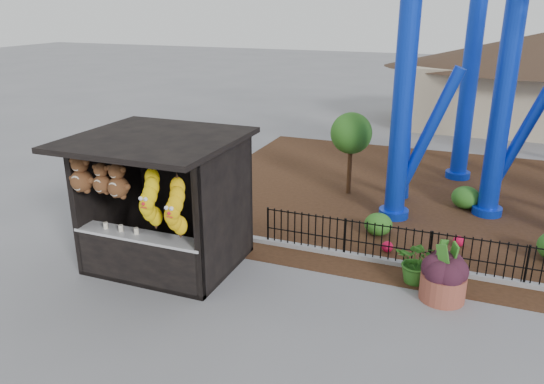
% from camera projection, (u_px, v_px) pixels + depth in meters
% --- Properties ---
extents(ground, '(120.00, 120.00, 0.00)m').
position_uv_depth(ground, '(268.00, 313.00, 10.58)').
color(ground, slate).
rests_on(ground, ground).
extents(mulch_bed, '(18.00, 12.00, 0.02)m').
position_uv_depth(mulch_bed, '(487.00, 205.00, 16.20)').
color(mulch_bed, '#331E11').
rests_on(mulch_bed, ground).
extents(curb, '(18.00, 0.18, 0.12)m').
position_uv_depth(curb, '(484.00, 278.00, 11.80)').
color(curb, gray).
rests_on(curb, ground).
extents(prize_booth, '(3.50, 3.40, 3.12)m').
position_uv_depth(prize_booth, '(159.00, 206.00, 11.89)').
color(prize_booth, black).
rests_on(prize_booth, ground).
extents(picket_fence, '(12.20, 0.06, 1.00)m').
position_uv_depth(picket_fence, '(532.00, 267.00, 11.34)').
color(picket_fence, black).
rests_on(picket_fence, ground).
extents(terracotta_planter, '(1.18, 1.18, 0.56)m').
position_uv_depth(terracotta_planter, '(443.00, 287.00, 10.98)').
color(terracotta_planter, brown).
rests_on(terracotta_planter, ground).
extents(planter_foliage, '(0.70, 0.70, 0.64)m').
position_uv_depth(planter_foliage, '(446.00, 261.00, 10.78)').
color(planter_foliage, black).
rests_on(planter_foliage, terracotta_planter).
extents(potted_plant, '(1.01, 0.90, 1.03)m').
position_uv_depth(potted_plant, '(418.00, 262.00, 11.55)').
color(potted_plant, '#1C5C1B').
rests_on(potted_plant, ground).
extents(landscaping, '(8.23, 4.49, 0.72)m').
position_uv_depth(landscaping, '(517.00, 228.00, 13.75)').
color(landscaping, '#295F1C').
rests_on(landscaping, mulch_bed).
extents(pavilion, '(15.00, 15.00, 4.80)m').
position_uv_depth(pavilion, '(544.00, 65.00, 24.99)').
color(pavilion, '#BFAD8C').
rests_on(pavilion, ground).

